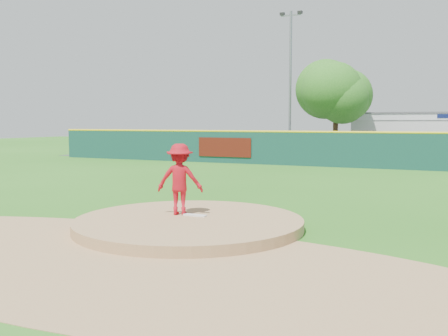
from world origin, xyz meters
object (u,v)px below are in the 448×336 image
at_px(deciduous_tree, 336,94).
at_px(light_pole_left, 290,77).
at_px(van, 420,151).
at_px(playground_slide, 199,146).
at_px(pitcher, 180,179).

height_order(deciduous_tree, light_pole_left, light_pole_left).
distance_m(van, deciduous_tree, 6.92).
xyz_separation_m(van, light_pole_left, (-9.70, 2.59, 5.38)).
height_order(van, deciduous_tree, deciduous_tree).
bearing_deg(deciduous_tree, playground_slide, -173.36).
bearing_deg(van, playground_slide, 87.96).
relative_size(van, playground_slide, 1.72).
bearing_deg(van, pitcher, 166.02).
relative_size(van, deciduous_tree, 0.64).
bearing_deg(playground_slide, pitcher, -63.29).
xyz_separation_m(deciduous_tree, light_pole_left, (-4.00, 2.00, 1.50)).
relative_size(deciduous_tree, light_pole_left, 0.67).
bearing_deg(playground_slide, light_pole_left, 27.07).
xyz_separation_m(playground_slide, light_pole_left, (6.25, 3.19, 5.29)).
xyz_separation_m(pitcher, deciduous_tree, (-1.55, 24.65, 3.42)).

